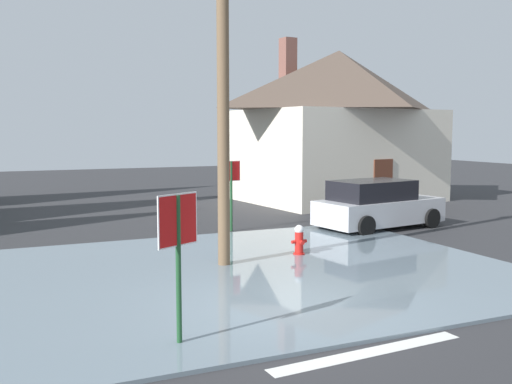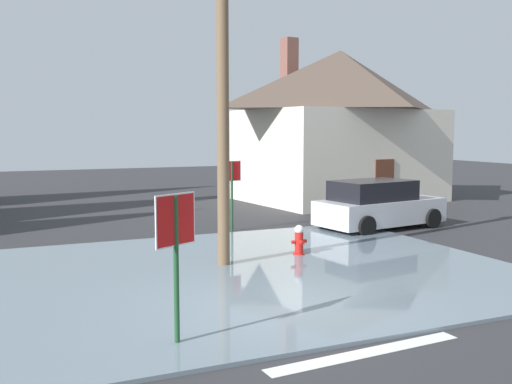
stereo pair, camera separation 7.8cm
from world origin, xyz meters
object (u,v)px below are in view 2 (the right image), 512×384
object	(u,v)px
fire_hydrant	(299,241)
house	(339,123)
utility_pole	(223,61)
stop_sign_far	(232,182)
parked_car	(378,205)
stop_sign_near	(176,238)

from	to	relation	value
fire_hydrant	house	distance (m)	12.74
utility_pole	stop_sign_far	bearing A→B (deg)	66.50
fire_hydrant	parked_car	size ratio (longest dim) A/B	0.18
house	stop_sign_far	bearing A→B (deg)	-142.39
house	utility_pole	bearing A→B (deg)	-132.62
fire_hydrant	house	world-z (taller)	house
fire_hydrant	utility_pole	xyz separation A→B (m)	(-2.13, -0.28, 4.34)
fire_hydrant	utility_pole	world-z (taller)	utility_pole
parked_car	house	bearing A→B (deg)	67.81
stop_sign_far	house	xyz separation A→B (m)	(7.48, 5.76, 1.93)
stop_sign_far	utility_pole	bearing A→B (deg)	-113.50
fire_hydrant	stop_sign_near	bearing A→B (deg)	-133.81
house	stop_sign_near	bearing A→B (deg)	-128.82
stop_sign_far	parked_car	world-z (taller)	stop_sign_far
stop_sign_far	house	size ratio (longest dim) A/B	0.24
stop_sign_near	stop_sign_far	xyz separation A→B (m)	(4.34, 8.93, -0.07)
parked_car	fire_hydrant	bearing A→B (deg)	-147.52
stop_sign_near	utility_pole	bearing A→B (deg)	61.70
stop_sign_far	fire_hydrant	bearing A→B (deg)	-87.51
stop_sign_near	house	xyz separation A→B (m)	(11.82, 14.69, 1.86)
utility_pole	parked_car	size ratio (longest dim) A/B	2.01
fire_hydrant	stop_sign_far	world-z (taller)	stop_sign_far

